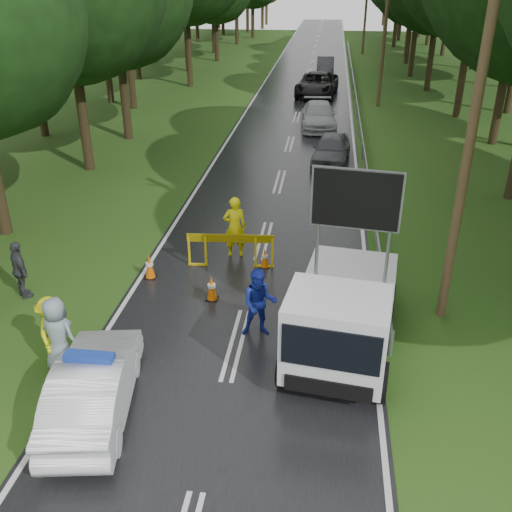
% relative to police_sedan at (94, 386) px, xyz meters
% --- Properties ---
extents(ground, '(160.00, 160.00, 0.00)m').
position_rel_police_sedan_xyz_m(ground, '(2.49, 2.73, -0.67)').
color(ground, '#1E4714').
rests_on(ground, ground).
extents(road, '(7.00, 140.00, 0.02)m').
position_rel_police_sedan_xyz_m(road, '(2.49, 32.73, -0.66)').
color(road, black).
rests_on(road, ground).
extents(guardrail, '(0.12, 60.06, 0.70)m').
position_rel_police_sedan_xyz_m(guardrail, '(6.19, 32.40, -0.12)').
color(guardrail, gray).
rests_on(guardrail, ground).
extents(utility_pole_near, '(1.40, 0.24, 10.00)m').
position_rel_police_sedan_xyz_m(utility_pole_near, '(7.69, 4.73, 4.40)').
color(utility_pole_near, '#493822').
rests_on(utility_pole_near, ground).
extents(utility_pole_mid, '(1.40, 0.24, 10.00)m').
position_rel_police_sedan_xyz_m(utility_pole_mid, '(7.69, 30.73, 4.40)').
color(utility_pole_mid, '#493822').
rests_on(utility_pole_mid, ground).
extents(utility_pole_far, '(1.40, 0.24, 10.00)m').
position_rel_police_sedan_xyz_m(utility_pole_far, '(7.69, 56.73, 4.40)').
color(utility_pole_far, '#493822').
rests_on(utility_pole_far, ground).
extents(police_sedan, '(2.05, 4.20, 1.46)m').
position_rel_police_sedan_xyz_m(police_sedan, '(0.00, 0.00, 0.00)').
color(police_sedan, white).
rests_on(police_sedan, ground).
extents(work_truck, '(2.92, 5.42, 4.12)m').
position_rel_police_sedan_xyz_m(work_truck, '(5.01, 2.72, 0.45)').
color(work_truck, gray).
rests_on(work_truck, ground).
extents(barrier, '(2.65, 0.25, 1.10)m').
position_rel_police_sedan_xyz_m(barrier, '(1.69, 6.73, 0.16)').
color(barrier, gold).
rests_on(barrier, ground).
extents(officer, '(0.83, 0.64, 2.00)m').
position_rel_police_sedan_xyz_m(officer, '(1.70, 7.51, 0.33)').
color(officer, '#FFF10D').
rests_on(officer, ground).
extents(civilian, '(0.98, 0.81, 1.82)m').
position_rel_police_sedan_xyz_m(civilian, '(3.00, 3.23, 0.24)').
color(civilian, '#172596').
rests_on(civilian, ground).
extents(bystander_left, '(0.79, 1.16, 1.65)m').
position_rel_police_sedan_xyz_m(bystander_left, '(-1.63, 1.62, 0.16)').
color(bystander_left, '#F4F60D').
rests_on(bystander_left, ground).
extents(bystander_mid, '(1.01, 0.97, 1.69)m').
position_rel_police_sedan_xyz_m(bystander_mid, '(-3.77, 4.23, 0.18)').
color(bystander_mid, '#393A3F').
rests_on(bystander_mid, ground).
extents(bystander_right, '(1.02, 0.78, 1.85)m').
position_rel_police_sedan_xyz_m(bystander_right, '(-1.31, 1.29, 0.26)').
color(bystander_right, gray).
rests_on(bystander_right, ground).
extents(queue_car_first, '(1.99, 4.13, 1.36)m').
position_rel_police_sedan_xyz_m(queue_car_first, '(4.66, 17.70, 0.01)').
color(queue_car_first, '#474A4F').
rests_on(queue_car_first, ground).
extents(queue_car_second, '(2.25, 4.89, 1.38)m').
position_rel_police_sedan_xyz_m(queue_car_second, '(3.88, 24.41, 0.03)').
color(queue_car_second, '#A8AAB0').
rests_on(queue_car_second, ground).
extents(queue_car_third, '(3.20, 6.02, 1.61)m').
position_rel_police_sedan_xyz_m(queue_car_third, '(3.50, 33.68, 0.14)').
color(queue_car_third, black).
rests_on(queue_car_third, ground).
extents(queue_car_fourth, '(1.53, 4.22, 1.38)m').
position_rel_police_sedan_xyz_m(queue_car_fourth, '(3.93, 43.64, 0.03)').
color(queue_car_fourth, '#3C4043').
rests_on(queue_car_fourth, ground).
extents(cone_near_left, '(0.30, 0.30, 0.64)m').
position_rel_police_sedan_xyz_m(cone_near_left, '(-1.01, 0.76, -0.36)').
color(cone_near_left, black).
rests_on(cone_near_left, ground).
extents(cone_center, '(0.35, 0.35, 0.74)m').
position_rel_police_sedan_xyz_m(cone_center, '(1.49, 4.73, -0.31)').
color(cone_center, black).
rests_on(cone_center, ground).
extents(cone_far, '(0.30, 0.30, 0.64)m').
position_rel_police_sedan_xyz_m(cone_far, '(2.73, 6.83, -0.36)').
color(cone_far, black).
rests_on(cone_far, ground).
extents(cone_left_mid, '(0.36, 0.36, 0.77)m').
position_rel_police_sedan_xyz_m(cone_left_mid, '(-0.57, 5.73, -0.29)').
color(cone_left_mid, black).
rests_on(cone_left_mid, ground).
extents(cone_right, '(0.38, 0.38, 0.79)m').
position_rel_police_sedan_xyz_m(cone_right, '(5.99, 4.23, -0.28)').
color(cone_right, black).
rests_on(cone_right, ground).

